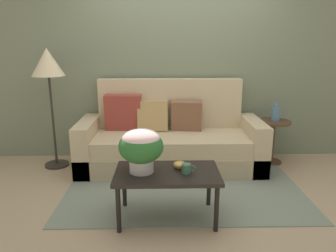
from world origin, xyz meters
The scene contains 11 objects.
ground_plane centered at (0.00, 0.00, 0.00)m, with size 14.00×14.00×0.00m, color tan.
wall_back centered at (0.00, 1.12, 1.30)m, with size 6.40×0.12×2.60m, color slate.
area_rug centered at (0.00, 0.16, 0.01)m, with size 2.56×1.96×0.01m, color gray.
couch centered at (-0.14, 0.66, 0.34)m, with size 2.29×0.87×1.11m.
coffee_table centered at (-0.19, -0.64, 0.41)m, with size 0.93×0.55×0.46m.
side_table centered at (1.23, 0.73, 0.40)m, with size 0.43×0.43×0.58m.
floor_lamp centered at (-1.62, 0.68, 1.26)m, with size 0.40×0.40×1.51m.
potted_plant centered at (-0.42, -0.64, 0.70)m, with size 0.39×0.39×0.39m.
coffee_mug centered at (-0.02, -0.68, 0.50)m, with size 0.12×0.08×0.09m.
snack_bowl centered at (-0.08, -0.57, 0.49)m, with size 0.12×0.12×0.06m.
table_vase centered at (1.24, 0.74, 0.68)m, with size 0.12×0.12×0.24m.
Camera 1 is at (-0.24, -3.30, 1.58)m, focal length 34.32 mm.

